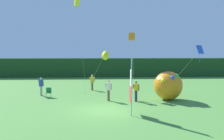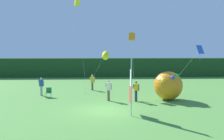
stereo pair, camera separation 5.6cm
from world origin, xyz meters
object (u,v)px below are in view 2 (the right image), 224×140
Objects in this scene: person_far_left at (136,91)px; kite_yellow_delta_2 at (104,55)px; person_near_banner at (41,86)px; person_mid_field at (92,82)px; kite_yellow_box_0 at (77,3)px; banner_flag at (131,85)px; person_far_right at (109,90)px; kite_orange_box_1 at (132,37)px; kite_blue_diamond_3 at (199,52)px; inflatable_balloon at (168,86)px; folding_chair at (49,92)px.

kite_yellow_delta_2 is (-2.59, 3.32, 2.89)m from person_far_left.
person_near_banner reaches higher than person_mid_field.
kite_yellow_box_0 is (-1.76, 1.98, 8.80)m from person_mid_field.
banner_flag reaches higher than person_near_banner.
person_far_right is 6.00m from kite_orange_box_1.
kite_orange_box_1 is 3.21m from kite_yellow_delta_2.
inflatable_balloon is at bearing -156.58° from kite_blue_diamond_3.
kite_blue_diamond_3 reaches higher than person_mid_field.
person_mid_field is at bearing 141.49° from inflatable_balloon.
kite_yellow_box_0 reaches higher than kite_yellow_delta_2.
banner_flag is 14.99m from kite_yellow_box_0.
banner_flag is 0.88× the size of kite_blue_diamond_3.
person_far_right reaches higher than person_mid_field.
person_far_left is 2.32m from person_far_right.
kite_blue_diamond_3 is (9.95, -3.99, 3.28)m from person_mid_field.
kite_yellow_box_0 reaches higher than banner_flag.
person_mid_field is at bearing 31.15° from person_near_banner.
folding_chair is at bearing -46.94° from person_near_banner.
banner_flag is at bearing -42.46° from folding_chair.
kite_yellow_box_0 is 1.69× the size of kite_orange_box_1.
kite_orange_box_1 reaches higher than person_mid_field.
person_mid_field is 0.96× the size of person_far_right.
person_near_banner is (-7.65, 7.14, -1.08)m from banner_flag.
kite_blue_diamond_3 is at bearing -21.87° from person_mid_field.
kite_yellow_box_0 is (2.08, 5.80, 9.19)m from folding_chair.
folding_chair is at bearing -170.84° from kite_orange_box_1.
kite_blue_diamond_3 reaches higher than inflatable_balloon.
person_mid_field is at bearing 122.96° from person_far_left.
kite_yellow_delta_2 is at bearing 102.53° from banner_flag.
kite_yellow_box_0 is (2.98, 4.84, 8.78)m from person_near_banner.
person_far_right is at bearing -178.30° from inflatable_balloon.
kite_orange_box_1 is (0.07, 3.41, 4.69)m from person_far_left.
kite_yellow_box_0 is at bearing 139.19° from inflatable_balloon.
kite_blue_diamond_3 is at bearing 10.42° from person_far_right.
banner_flag is at bearing -43.02° from person_near_banner.
kite_orange_box_1 is (8.68, 0.29, 4.68)m from person_near_banner.
person_far_left is at bearing -54.70° from kite_yellow_box_0.
kite_yellow_box_0 is at bearing 70.28° from folding_chair.
person_far_right is 0.29× the size of kite_orange_box_1.
folding_chair is at bearing 171.67° from inflatable_balloon.
kite_yellow_box_0 is 8.09m from kite_yellow_delta_2.
person_far_left is (3.88, -5.98, 0.01)m from person_mid_field.
kite_orange_box_1 is 1.26× the size of kite_blue_diamond_3.
folding_chair is 14.27m from kite_blue_diamond_3.
person_far_right reaches higher than folding_chair.
inflatable_balloon is 4.56m from kite_blue_diamond_3.
kite_orange_box_1 reaches higher than banner_flag.
person_mid_field is 9.19m from kite_yellow_box_0.
kite_yellow_delta_2 is at bearing 153.56° from inflatable_balloon.
inflatable_balloon is at bearing -12.34° from person_near_banner.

